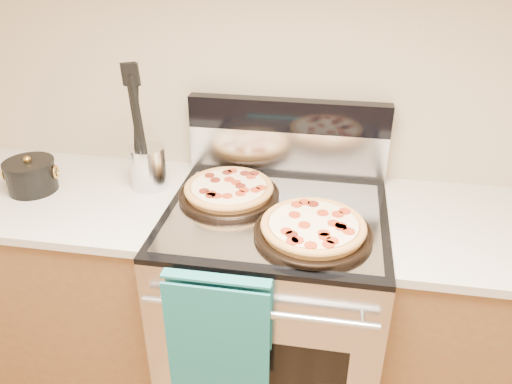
% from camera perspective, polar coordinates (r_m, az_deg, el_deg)
% --- Properties ---
extents(wall_back, '(4.00, 0.00, 4.00)m').
position_cam_1_polar(wall_back, '(1.88, 4.04, 14.64)').
color(wall_back, '#C3B08C').
rests_on(wall_back, ground).
extents(range_body, '(0.76, 0.68, 0.90)m').
position_cam_1_polar(range_body, '(2.00, 2.01, -13.91)').
color(range_body, '#B7B7BC').
rests_on(range_body, ground).
extents(cooktop, '(0.76, 0.68, 0.02)m').
position_cam_1_polar(cooktop, '(1.72, 2.27, -2.59)').
color(cooktop, black).
rests_on(cooktop, range_body).
extents(backsplash_lower, '(0.76, 0.06, 0.18)m').
position_cam_1_polar(backsplash_lower, '(1.95, 3.57, 4.62)').
color(backsplash_lower, silver).
rests_on(backsplash_lower, cooktop).
extents(backsplash_upper, '(0.76, 0.06, 0.12)m').
position_cam_1_polar(backsplash_upper, '(1.89, 3.71, 8.76)').
color(backsplash_upper, black).
rests_on(backsplash_upper, backsplash_lower).
extents(oven_handle, '(0.70, 0.03, 0.03)m').
position_cam_1_polar(oven_handle, '(1.49, 0.17, -13.66)').
color(oven_handle, silver).
rests_on(oven_handle, range_body).
extents(dish_towel, '(0.32, 0.05, 0.42)m').
position_cam_1_polar(dish_towel, '(1.58, -4.30, -15.80)').
color(dish_towel, '#187B6B').
rests_on(dish_towel, oven_handle).
extents(foil_sheet, '(0.70, 0.55, 0.01)m').
position_cam_1_polar(foil_sheet, '(1.69, 2.14, -2.73)').
color(foil_sheet, gray).
rests_on(foil_sheet, cooktop).
extents(cabinet_left, '(1.00, 0.62, 0.88)m').
position_cam_1_polar(cabinet_left, '(2.28, -20.68, -10.18)').
color(cabinet_left, brown).
rests_on(cabinet_left, ground).
extents(countertop_left, '(1.02, 0.64, 0.03)m').
position_cam_1_polar(countertop_left, '(2.04, -22.85, -0.13)').
color(countertop_left, '#BCB5A8').
rests_on(countertop_left, cabinet_left).
extents(cabinet_right, '(1.00, 0.62, 0.88)m').
position_cam_1_polar(cabinet_right, '(2.14, 27.07, -14.84)').
color(cabinet_right, brown).
rests_on(cabinet_right, ground).
extents(pepperoni_pizza_back, '(0.40, 0.40, 0.05)m').
position_cam_1_polar(pepperoni_pizza_back, '(1.79, -3.12, 0.17)').
color(pepperoni_pizza_back, '#B37836').
rests_on(pepperoni_pizza_back, foil_sheet).
extents(pepperoni_pizza_front, '(0.49, 0.49, 0.05)m').
position_cam_1_polar(pepperoni_pizza_front, '(1.58, 6.56, -4.16)').
color(pepperoni_pizza_front, '#B37836').
rests_on(pepperoni_pizza_front, foil_sheet).
extents(utensil_crock, '(0.16, 0.16, 0.16)m').
position_cam_1_polar(utensil_crock, '(1.90, -12.18, 2.76)').
color(utensil_crock, silver).
rests_on(utensil_crock, countertop_left).
extents(saucepan, '(0.21, 0.21, 0.11)m').
position_cam_1_polar(saucepan, '(2.03, -24.28, 1.57)').
color(saucepan, black).
rests_on(saucepan, countertop_left).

